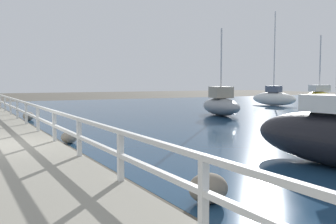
{
  "coord_description": "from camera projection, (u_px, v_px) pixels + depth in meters",
  "views": [
    {
      "loc": [
        -0.69,
        -11.96,
        2.02
      ],
      "look_at": [
        4.71,
        -1.96,
        1.13
      ],
      "focal_mm": 42.0,
      "sensor_mm": 36.0,
      "label": 1
    }
  ],
  "objects": [
    {
      "name": "railing",
      "position": [
        54.0,
        120.0,
        11.8
      ],
      "size": [
        0.1,
        32.5,
        0.93
      ],
      "color": "white",
      "rests_on": "dock_walkway"
    },
    {
      "name": "boulder_upstream",
      "position": [
        29.0,
        116.0,
        20.43
      ],
      "size": [
        0.58,
        0.52,
        0.43
      ],
      "color": "gray",
      "rests_on": "ground"
    },
    {
      "name": "boulder_water_edge",
      "position": [
        208.0,
        188.0,
        6.49
      ],
      "size": [
        0.67,
        0.61,
        0.51
      ],
      "color": "slate",
      "rests_on": "ground"
    },
    {
      "name": "boulder_downstream",
      "position": [
        69.0,
        137.0,
        12.79
      ],
      "size": [
        0.54,
        0.48,
        0.4
      ],
      "color": "gray",
      "rests_on": "ground"
    },
    {
      "name": "sailboat_gray",
      "position": [
        221.0,
        105.0,
        23.26
      ],
      "size": [
        2.44,
        4.42,
        5.11
      ],
      "rotation": [
        0.0,
        0.0,
        -0.23
      ],
      "color": "gray",
      "rests_on": "water_surface"
    },
    {
      "name": "sailboat_black",
      "position": [
        336.0,
        137.0,
        9.29
      ],
      "size": [
        1.79,
        4.79,
        5.03
      ],
      "rotation": [
        0.0,
        0.0,
        0.06
      ],
      "color": "black",
      "rests_on": "water_surface"
    },
    {
      "name": "sailboat_white",
      "position": [
        274.0,
        98.0,
        32.7
      ],
      "size": [
        1.57,
        4.48,
        7.72
      ],
      "rotation": [
        0.0,
        0.0,
        0.13
      ],
      "color": "white",
      "rests_on": "water_surface"
    },
    {
      "name": "sailboat_yellow",
      "position": [
        319.0,
        100.0,
        26.79
      ],
      "size": [
        2.59,
        3.7,
        5.13
      ],
      "rotation": [
        0.0,
        0.0,
        -0.34
      ],
      "color": "gold",
      "rests_on": "water_surface"
    }
  ]
}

